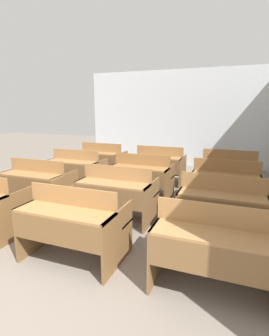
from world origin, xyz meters
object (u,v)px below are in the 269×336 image
Objects in this scene: bench_front_center at (74,222)px; bench_third_left at (76,169)px; bench_second_right at (222,205)px; bench_back_left at (102,159)px; bench_third_center at (142,175)px; bench_third_right at (225,183)px; bench_front_right at (214,246)px; bench_second_left at (38,183)px; bench_back_right at (229,169)px; bench_second_center at (117,193)px; bench_back_center at (159,164)px.

bench_front_center is 1.00× the size of bench_third_left.
bench_back_left is at bearing 142.82° from bench_second_right.
bench_back_left is (-1.68, 1.31, 0.00)m from bench_third_center.
bench_second_right is 3.60m from bench_third_left.
bench_front_right is at bearing -90.02° from bench_third_right.
bench_front_center and bench_second_right have the same top height.
bench_third_center is (1.67, 1.28, 0.00)m from bench_second_left.
bench_back_left is at bearing 113.46° from bench_front_center.
bench_back_right is at bearing 20.92° from bench_third_left.
bench_front_center is 1.00× the size of bench_second_left.
bench_second_right is (3.37, 0.03, 0.00)m from bench_second_left.
bench_second_right is at bearing -37.18° from bench_back_left.
bench_second_left is at bearing -142.64° from bench_third_center.
bench_third_left is 1.00× the size of bench_back_left.
bench_second_center is 2.11m from bench_third_left.
bench_third_center is at bearing 37.36° from bench_second_left.
bench_third_left is at bearing -89.37° from bench_back_left.
bench_third_right is (-0.00, 1.25, 0.00)m from bench_second_right.
bench_second_left and bench_back_left have the same top height.
bench_second_right is 2.56m from bench_back_right.
bench_second_right is 1.00× the size of bench_back_left.
bench_back_left is 1.00× the size of bench_back_center.
bench_third_left is 1.67m from bench_third_center.
bench_front_center and bench_second_center have the same top height.
bench_third_left is at bearing -159.08° from bench_back_right.
bench_back_center is at bearing -1.24° from bench_back_left.
bench_third_center is 1.70m from bench_third_right.
bench_second_right is at bearing 89.89° from bench_front_right.
bench_second_right and bench_back_right have the same top height.
bench_second_left is at bearing -179.68° from bench_second_center.
bench_second_center is 1.00× the size of bench_third_right.
bench_third_left and bench_back_right have the same top height.
bench_third_center is (-1.70, 1.25, 0.00)m from bench_second_right.
bench_front_center is 1.00× the size of bench_second_right.
bench_third_center is at bearing -179.98° from bench_third_right.
bench_third_center and bench_back_center have the same top height.
bench_second_right is at bearing -89.93° from bench_third_right.
bench_second_left is at bearing -123.58° from bench_back_center.
bench_second_center is at bearing -89.92° from bench_third_center.
bench_third_center is 1.28m from bench_back_center.
bench_second_right and bench_third_center have the same top height.
bench_second_left is at bearing -159.23° from bench_third_right.
bench_back_center is at bearing 89.60° from bench_front_center.
bench_front_center is 1.00× the size of bench_back_left.
bench_third_right is 1.00× the size of bench_back_center.
bench_back_right is at bearing 56.38° from bench_second_center.
bench_second_left and bench_second_center have the same top height.
bench_third_left is at bearing 142.45° from bench_second_center.
bench_second_center is at bearing -143.19° from bench_third_right.
bench_back_right is (1.69, 0.03, 0.00)m from bench_back_center.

